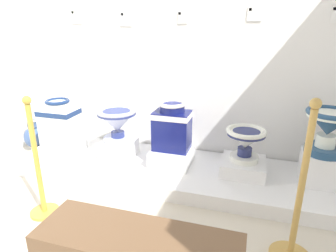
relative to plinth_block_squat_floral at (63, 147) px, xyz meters
name	(u,v)px	position (x,y,z in m)	size (l,w,h in m)	color
wall_back	(188,27)	(1.24, 0.50, 1.24)	(4.16, 0.06, 2.81)	white
display_platform	(173,171)	(1.24, 0.01, -0.11)	(3.18, 0.87, 0.13)	white
plinth_block_squat_floral	(63,147)	(0.00, 0.00, 0.00)	(0.38, 0.37, 0.09)	white
antique_toilet_squat_floral	(60,122)	(0.00, 0.00, 0.29)	(0.38, 0.27, 0.49)	white
plinth_block_pale_glazed	(119,148)	(0.63, 0.07, 0.04)	(0.34, 0.31, 0.16)	white
antique_toilet_pale_glazed	(117,121)	(0.63, 0.07, 0.34)	(0.40, 0.40, 0.34)	silver
plinth_block_leftmost	(172,156)	(1.22, 0.06, 0.03)	(0.38, 0.39, 0.15)	white
antique_toilet_leftmost	(172,125)	(1.22, 0.06, 0.35)	(0.35, 0.26, 0.47)	navy
plinth_block_central_ornate	(243,167)	(1.90, 0.06, 0.02)	(0.40, 0.39, 0.13)	white
antique_toilet_central_ornate	(246,140)	(1.90, 0.06, 0.29)	(0.36, 0.36, 0.31)	white
plinth_block_broad_patterned	(320,168)	(2.54, 0.06, 0.10)	(0.31, 0.29, 0.28)	white
antique_toilet_broad_patterned	(328,126)	(2.54, 0.06, 0.48)	(0.38, 0.38, 0.38)	navy
info_placard_first	(76,17)	(0.02, 0.46, 1.34)	(0.13, 0.01, 0.15)	white
info_placard_second	(126,19)	(0.60, 0.46, 1.32)	(0.13, 0.01, 0.14)	white
info_placard_third	(183,17)	(1.20, 0.46, 1.33)	(0.10, 0.01, 0.12)	white
info_placard_fourth	(255,14)	(1.87, 0.46, 1.35)	(0.13, 0.01, 0.12)	white
decorative_vase_corner	(34,136)	(-0.53, 0.18, 0.01)	(0.24, 0.24, 0.39)	white
stanchion_post_near_left	(39,178)	(0.42, -0.85, 0.15)	(0.22, 0.22, 0.96)	gold
stanchion_post_near_right	(296,217)	(2.26, -0.79, 0.14)	(0.26, 0.26, 1.06)	#BF9447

